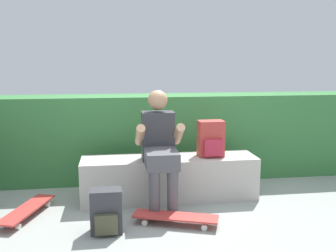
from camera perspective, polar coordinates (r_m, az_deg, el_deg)
ground_plane at (r=3.95m, az=1.18°, el=-12.95°), size 24.00×24.00×0.00m
bench_main at (r=4.28m, az=0.22°, el=-7.78°), size 1.93×0.46×0.47m
person_skater at (r=3.95m, az=-1.28°, el=-2.83°), size 0.49×0.62×1.22m
skateboard_near_person at (r=3.68m, az=1.14°, el=-13.44°), size 0.82×0.45×0.09m
skateboard_beside_bench at (r=4.10m, az=-20.34°, el=-11.63°), size 0.44×0.82×0.09m
backpack_on_bench at (r=4.26m, az=6.44°, el=-1.98°), size 0.28×0.23×0.40m
backpack_on_ground at (r=3.53m, az=-9.20°, el=-12.56°), size 0.28×0.23×0.40m
hedge_row at (r=5.09m, az=4.31°, el=-1.41°), size 5.59×0.59×1.09m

